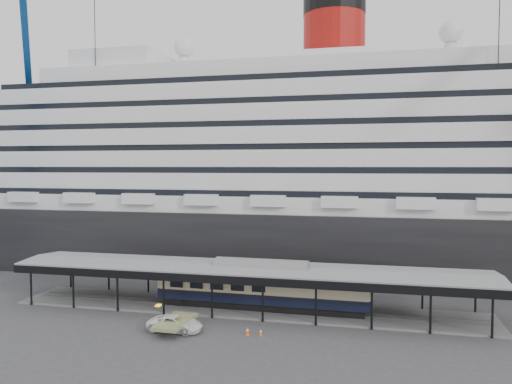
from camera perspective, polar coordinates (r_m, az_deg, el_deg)
ground at (r=55.90m, az=-2.43°, el=-14.65°), size 200.00×200.00×0.00m
cruise_ship at (r=84.54m, az=3.40°, el=3.94°), size 130.00×30.00×43.90m
platform_canopy at (r=59.90m, az=-1.13°, el=-11.09°), size 56.00×9.18×5.30m
port_truck at (r=53.49m, az=-9.22°, el=-14.63°), size 5.79×2.88×1.58m
pullman_carriage at (r=59.35m, az=0.64°, el=-10.65°), size 25.01×3.70×24.50m
traffic_cone_left at (r=55.97m, az=-11.81°, el=-14.29°), size 0.45×0.45×0.76m
traffic_cone_mid at (r=51.81m, az=-0.99°, el=-15.60°), size 0.51×0.51×0.85m
traffic_cone_right at (r=51.68m, az=0.55°, el=-15.74°), size 0.37×0.37×0.70m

